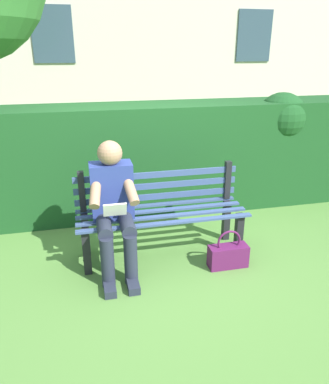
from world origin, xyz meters
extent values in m
plane|color=#517F38|center=(0.00, 0.00, 0.00)|extent=(60.00, 60.00, 0.00)
cube|color=black|center=(-0.74, 0.17, 0.22)|extent=(0.07, 0.07, 0.45)
cube|color=black|center=(0.74, 0.17, 0.22)|extent=(0.07, 0.07, 0.45)
cube|color=black|center=(-0.74, -0.17, 0.22)|extent=(0.07, 0.07, 0.45)
cube|color=black|center=(0.74, -0.17, 0.22)|extent=(0.07, 0.07, 0.45)
cube|color=#384C7A|center=(0.00, -0.22, 0.46)|extent=(1.64, 0.06, 0.02)
cube|color=#384C7A|center=(0.00, -0.07, 0.46)|extent=(1.64, 0.06, 0.02)
cube|color=#384C7A|center=(0.00, 0.07, 0.46)|extent=(1.64, 0.06, 0.02)
cube|color=#384C7A|center=(0.00, 0.22, 0.46)|extent=(1.64, 0.06, 0.02)
cube|color=black|center=(-0.74, -0.21, 0.67)|extent=(0.06, 0.06, 0.40)
cube|color=black|center=(0.74, -0.21, 0.67)|extent=(0.06, 0.06, 0.40)
cube|color=#384C7A|center=(0.00, -0.21, 0.55)|extent=(1.64, 0.02, 0.06)
cube|color=#384C7A|center=(0.00, -0.21, 0.67)|extent=(1.64, 0.02, 0.06)
cube|color=#384C7A|center=(0.00, -0.21, 0.78)|extent=(1.64, 0.02, 0.06)
cube|color=navy|center=(0.47, -0.02, 0.73)|extent=(0.38, 0.22, 0.52)
sphere|color=#A57A5B|center=(0.47, 0.00, 1.08)|extent=(0.22, 0.22, 0.22)
cylinder|color=#232838|center=(0.37, 0.19, 0.49)|extent=(0.13, 0.42, 0.13)
cylinder|color=#232838|center=(0.57, 0.19, 0.49)|extent=(0.13, 0.42, 0.13)
cylinder|color=#232838|center=(0.37, 0.40, 0.23)|extent=(0.12, 0.12, 0.47)
cylinder|color=#232838|center=(0.57, 0.40, 0.23)|extent=(0.12, 0.12, 0.47)
cube|color=#232838|center=(0.37, 0.48, 0.04)|extent=(0.10, 0.24, 0.07)
cube|color=#232838|center=(0.57, 0.48, 0.04)|extent=(0.10, 0.24, 0.07)
cylinder|color=#A57A5B|center=(0.32, 0.12, 0.79)|extent=(0.14, 0.32, 0.26)
cylinder|color=#A57A5B|center=(0.62, 0.12, 0.79)|extent=(0.14, 0.32, 0.26)
cube|color=white|center=(0.47, 0.24, 0.65)|extent=(0.20, 0.07, 0.13)
cube|color=#19471E|center=(-0.07, -1.14, 0.66)|extent=(5.66, 0.68, 1.33)
sphere|color=#19471E|center=(-1.77, -1.04, 1.13)|extent=(0.62, 0.62, 0.62)
sphere|color=#19471E|center=(1.34, -1.21, 1.06)|extent=(0.55, 0.55, 0.55)
cube|color=#334756|center=(-3.69, -5.99, 2.22)|extent=(0.90, 0.04, 1.20)
cube|color=#334756|center=(1.16, -5.99, 2.22)|extent=(0.90, 0.04, 1.20)
cube|color=#59194C|center=(-0.56, 0.35, 0.11)|extent=(0.37, 0.15, 0.22)
torus|color=#59194C|center=(-0.56, 0.35, 0.27)|extent=(0.23, 0.02, 0.23)
camera|label=1|loc=(0.68, 3.10, 1.94)|focal=33.92mm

